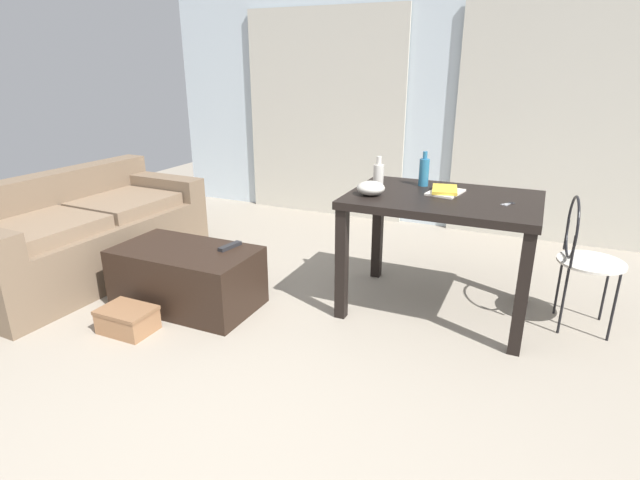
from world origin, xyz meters
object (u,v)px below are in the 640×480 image
(bottle_near, at_px, (379,173))
(tv_remote_primary, at_px, (230,246))
(wire_chair, at_px, (582,249))
(bottle_far, at_px, (424,172))
(craft_table, at_px, (442,213))
(couch, at_px, (82,236))
(bowl, at_px, (371,188))
(book_stack, at_px, (445,191))
(scissors, at_px, (510,203))
(coffee_table, at_px, (187,277))
(shoebox, at_px, (128,320))

(bottle_near, height_order, tv_remote_primary, bottle_near)
(wire_chair, height_order, bottle_far, bottle_far)
(craft_table, xyz_separation_m, wire_chair, (0.84, 0.13, -0.16))
(couch, xyz_separation_m, bowl, (2.26, 0.37, 0.53))
(wire_chair, bearing_deg, couch, -169.41)
(wire_chair, bearing_deg, tv_remote_primary, -163.73)
(couch, height_order, bottle_far, bottle_far)
(wire_chair, xyz_separation_m, bowl, (-1.28, -0.29, 0.32))
(couch, bearing_deg, wire_chair, 10.59)
(book_stack, bearing_deg, wire_chair, 3.12)
(couch, distance_m, wire_chair, 3.60)
(bottle_far, xyz_separation_m, bowl, (-0.25, -0.39, -0.05))
(bottle_near, height_order, scissors, bottle_near)
(bowl, bearing_deg, couch, -170.67)
(bowl, bearing_deg, book_stack, 29.57)
(book_stack, relative_size, scissors, 2.86)
(tv_remote_primary, bearing_deg, coffee_table, -142.20)
(bottle_far, distance_m, tv_remote_primary, 1.42)
(bottle_far, relative_size, shoebox, 0.71)
(coffee_table, bearing_deg, tv_remote_primary, 27.98)
(craft_table, distance_m, bottle_near, 0.54)
(scissors, xyz_separation_m, shoebox, (-2.10, -1.08, -0.72))
(couch, relative_size, wire_chair, 2.26)
(coffee_table, xyz_separation_m, scissors, (1.98, 0.62, 0.59))
(scissors, bearing_deg, shoebox, -152.79)
(scissors, distance_m, tv_remote_primary, 1.82)
(tv_remote_primary, bearing_deg, bowl, 30.93)
(shoebox, bearing_deg, couch, 150.08)
(wire_chair, bearing_deg, bowl, -167.23)
(bottle_near, distance_m, bottle_far, 0.31)
(shoebox, bearing_deg, wire_chair, 25.92)
(couch, height_order, tv_remote_primary, couch)
(bottle_far, relative_size, scissors, 2.33)
(bowl, bearing_deg, shoebox, -143.20)
(craft_table, distance_m, tv_remote_primary, 1.43)
(coffee_table, xyz_separation_m, wire_chair, (2.42, 0.77, 0.32))
(craft_table, distance_m, scissors, 0.42)
(bottle_near, relative_size, bottle_far, 0.84)
(book_stack, distance_m, tv_remote_primary, 1.48)
(scissors, relative_size, tv_remote_primary, 0.54)
(book_stack, distance_m, shoebox, 2.19)
(wire_chair, height_order, bottle_near, bottle_near)
(coffee_table, distance_m, bottle_near, 1.51)
(book_stack, bearing_deg, shoebox, -144.92)
(book_stack, bearing_deg, couch, -167.12)
(bottle_far, height_order, bowl, bottle_far)
(bottle_near, bearing_deg, bowl, -81.31)
(craft_table, bearing_deg, scissors, -3.80)
(couch, bearing_deg, bottle_near, 16.77)
(book_stack, bearing_deg, coffee_table, -155.28)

